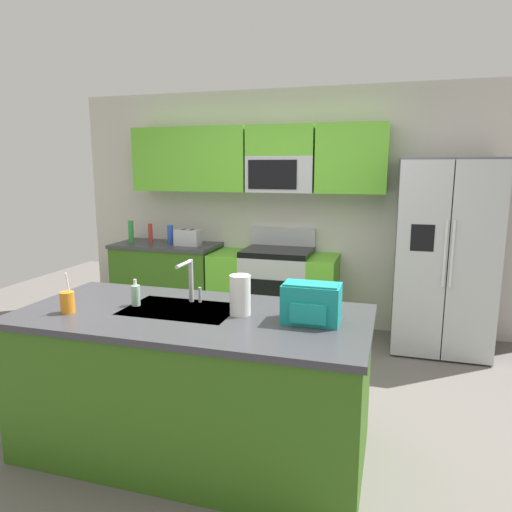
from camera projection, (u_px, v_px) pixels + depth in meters
ground_plane at (237, 411)px, 3.43m from camera, size 9.00×9.00×0.00m
kitchen_wall_unit at (285, 194)px, 5.16m from camera, size 5.20×0.43×2.60m
back_counter at (168, 281)px, 5.45m from camera, size 1.19×0.63×0.90m
range_oven at (274, 290)px, 5.10m from camera, size 1.36×0.61×1.10m
refrigerator at (444, 256)px, 4.47m from camera, size 0.90×0.76×1.85m
island_counter at (193, 382)px, 2.89m from camera, size 2.13×1.00×0.90m
toaster at (188, 238)px, 5.22m from camera, size 0.28×0.16×0.18m
pepper_mill at (150, 233)px, 5.41m from camera, size 0.05×0.05×0.22m
bottle_green at (131, 231)px, 5.44m from camera, size 0.06×0.06×0.25m
bottle_blue at (170, 234)px, 5.37m from camera, size 0.07×0.07×0.21m
sink_faucet at (190, 278)px, 2.99m from camera, size 0.09×0.21×0.28m
drink_cup_orange at (67, 302)px, 2.80m from camera, size 0.08×0.08×0.25m
soap_dispenser at (136, 295)px, 2.95m from camera, size 0.06×0.06×0.17m
paper_towel_roll at (240, 295)px, 2.75m from camera, size 0.12×0.12×0.24m
backpack at (311, 302)px, 2.62m from camera, size 0.32×0.22×0.23m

